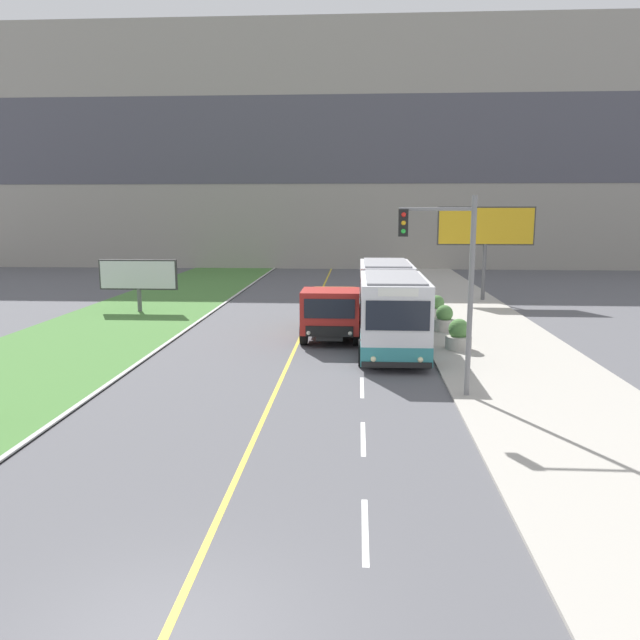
# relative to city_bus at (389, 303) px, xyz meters

# --- Properties ---
(lane_marking_centre) EXTENTS (2.88, 140.00, 0.01)m
(lane_marking_centre) POSITION_rel_city_bus_xyz_m (-3.61, -18.31, -1.61)
(lane_marking_centre) COLOR gold
(lane_marking_centre) RESTS_ON ground_plane
(apartment_block_background) EXTENTS (80.00, 8.04, 23.34)m
(apartment_block_background) POSITION_rel_city_bus_xyz_m (-3.96, 37.44, 10.05)
(apartment_block_background) COLOR gray
(apartment_block_background) RESTS_ON ground_plane
(city_bus) EXTENTS (2.66, 12.59, 3.18)m
(city_bus) POSITION_rel_city_bus_xyz_m (0.00, 0.00, 0.00)
(city_bus) COLOR silver
(city_bus) RESTS_ON ground_plane
(dump_truck) EXTENTS (2.56, 6.28, 2.34)m
(dump_truck) POSITION_rel_city_bus_xyz_m (-2.53, -0.25, -0.42)
(dump_truck) COLOR black
(dump_truck) RESTS_ON ground_plane
(traffic_light_mast) EXTENTS (2.28, 0.32, 6.12)m
(traffic_light_mast) POSITION_rel_city_bus_xyz_m (1.37, -8.69, 2.27)
(traffic_light_mast) COLOR slate
(traffic_light_mast) RESTS_ON ground_plane
(billboard_large) EXTENTS (5.98, 0.24, 5.90)m
(billboard_large) POSITION_rel_city_bus_xyz_m (6.54, 12.24, 2.91)
(billboard_large) COLOR #59595B
(billboard_large) RESTS_ON ground_plane
(billboard_small) EXTENTS (4.42, 0.24, 2.95)m
(billboard_small) POSITION_rel_city_bus_xyz_m (-13.71, 6.80, 0.42)
(billboard_small) COLOR #59595B
(billboard_small) RESTS_ON ground_plane
(planter_round_near) EXTENTS (1.06, 1.06, 1.25)m
(planter_round_near) POSITION_rel_city_bus_xyz_m (2.75, -2.23, -0.99)
(planter_round_near) COLOR #B7B2A8
(planter_round_near) RESTS_ON sidewalk_right
(planter_round_second) EXTENTS (0.99, 0.99, 1.24)m
(planter_round_second) POSITION_rel_city_bus_xyz_m (2.69, 1.62, -0.99)
(planter_round_second) COLOR #B7B2A8
(planter_round_second) RESTS_ON sidewalk_right
(planter_round_third) EXTENTS (0.99, 0.99, 1.17)m
(planter_round_third) POSITION_rel_city_bus_xyz_m (2.81, 5.46, -1.02)
(planter_round_third) COLOR #B7B2A8
(planter_round_third) RESTS_ON sidewalk_right
(planter_round_far) EXTENTS (1.02, 1.02, 1.20)m
(planter_round_far) POSITION_rel_city_bus_xyz_m (2.78, 9.30, -1.01)
(planter_round_far) COLOR #B7B2A8
(planter_round_far) RESTS_ON sidewalk_right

